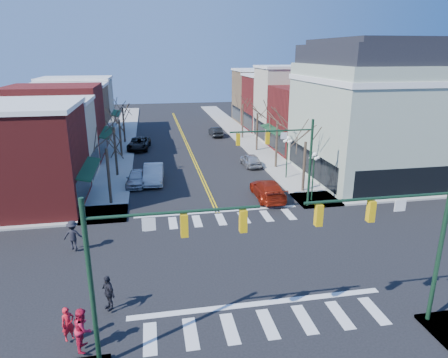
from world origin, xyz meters
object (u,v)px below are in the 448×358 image
car_right_far (216,132)px  pedestrian_dark_a (108,292)px  car_left_far (139,144)px  pedestrian_red_a (68,324)px  car_right_near (268,189)px  car_left_near (136,178)px  car_right_mid (251,160)px  pedestrian_dark_b (73,235)px  lamppost_midblock (287,150)px  lamppost_corner (314,168)px  pedestrian_red_b (83,329)px  victorian_corner (372,110)px  car_left_mid (153,174)px

car_right_far → pedestrian_dark_a: (-12.10, -41.08, 0.34)m
car_left_far → pedestrian_red_a: (-2.42, -36.45, 0.16)m
car_right_near → pedestrian_dark_a: size_ratio=3.09×
car_left_near → car_right_mid: 13.08m
car_right_near → pedestrian_dark_b: 16.40m
pedestrian_red_a → car_left_far: bearing=53.2°
car_right_far → pedestrian_dark_b: (-14.80, -34.32, 0.41)m
car_right_mid → pedestrian_red_a: (-14.69, -25.97, 0.23)m
car_right_far → pedestrian_dark_a: 42.83m
car_right_near → pedestrian_dark_b: size_ratio=2.85×
car_left_near → car_right_near: car_right_near is taller
pedestrian_red_a → pedestrian_dark_a: pedestrian_dark_a is taller
lamppost_midblock → car_left_far: 21.54m
lamppost_corner → pedestrian_dark_a: size_ratio=2.43×
lamppost_corner → pedestrian_red_b: size_ratio=2.27×
car_right_near → pedestrian_red_a: (-13.62, -15.75, 0.13)m
victorian_corner → lamppost_corner: size_ratio=3.29×
car_left_near → car_right_mid: car_left_near is taller
car_right_near → car_right_mid: car_right_near is taller
car_left_mid → car_right_near: bearing=-30.5°
pedestrian_dark_b → victorian_corner: bearing=-149.8°
car_right_mid → pedestrian_dark_b: pedestrian_dark_b is taller
pedestrian_red_b → pedestrian_dark_a: bearing=-15.9°
lamppost_corner → pedestrian_dark_b: 19.12m
lamppost_midblock → car_right_far: lamppost_midblock is taller
car_left_near → pedestrian_red_b: pedestrian_red_b is taller
victorian_corner → lamppost_midblock: 9.10m
victorian_corner → pedestrian_red_b: size_ratio=7.48×
car_left_far → pedestrian_dark_a: size_ratio=3.09×
car_right_near → car_right_mid: 10.28m
car_right_near → car_right_far: 27.26m
car_left_mid → pedestrian_dark_b: pedestrian_dark_b is taller
car_right_mid → pedestrian_dark_a: 27.42m
lamppost_midblock → car_left_near: bearing=177.3°
car_left_far → lamppost_midblock: bearing=-39.9°
car_left_far → pedestrian_red_a: bearing=-86.6°
car_right_far → pedestrian_red_b: bearing=71.5°
car_left_mid → car_right_near: car_left_mid is taller
victorian_corner → car_left_far: 28.66m
car_right_mid → pedestrian_red_a: pedestrian_red_a is taller
car_left_far → pedestrian_red_a: size_ratio=3.53×
car_left_near → pedestrian_red_a: 21.57m
car_left_far → car_left_near: bearing=-82.8°
car_right_near → pedestrian_red_b: bearing=53.2°
car_right_near → pedestrian_red_b: pedestrian_red_b is taller
car_left_far → pedestrian_red_b: 37.17m
lamppost_midblock → pedestrian_dark_b: 21.92m
car_left_mid → car_left_far: (-1.60, 14.32, -0.10)m
car_left_far → car_right_mid: 16.13m
car_left_near → pedestrian_dark_a: 19.54m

